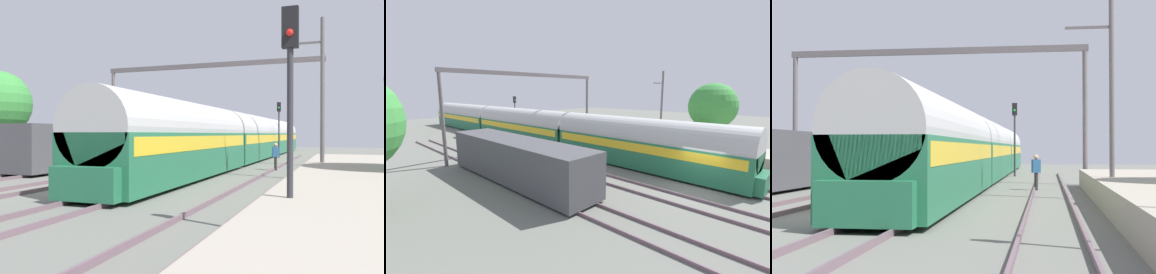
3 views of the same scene
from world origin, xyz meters
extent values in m
plane|color=slate|center=(0.00, 0.00, 0.00)|extent=(120.00, 120.00, 0.00)
cube|color=#6C545F|center=(-1.47, 0.00, 0.08)|extent=(0.08, 60.00, 0.16)
cube|color=#6C545F|center=(1.47, 0.00, 0.08)|extent=(0.08, 60.00, 0.16)
cube|color=#6C545F|center=(2.90, 0.00, 0.08)|extent=(0.08, 60.00, 0.16)
cube|color=#6C545F|center=(5.83, 0.00, 0.08)|extent=(0.08, 60.00, 0.16)
cube|color=#6C545F|center=(7.27, 0.00, 0.08)|extent=(0.08, 60.00, 0.16)
cube|color=#236B47|center=(2.18, 5.20, 1.26)|extent=(2.90, 16.00, 2.20)
cube|color=gold|center=(2.18, 5.20, 1.89)|extent=(2.93, 15.36, 0.64)
cylinder|color=#B2B2B2|center=(2.18, 5.20, 2.56)|extent=(2.84, 16.00, 2.84)
cube|color=#236B47|center=(2.18, 21.55, 1.26)|extent=(2.90, 16.00, 2.20)
cube|color=gold|center=(2.18, 21.55, 1.89)|extent=(2.93, 15.36, 0.64)
cylinder|color=#B2B2B2|center=(2.18, 21.55, 2.56)|extent=(2.84, 16.00, 2.84)
cube|color=#236B47|center=(2.18, 37.90, 1.26)|extent=(2.90, 16.00, 2.20)
cube|color=gold|center=(2.18, 37.90, 1.89)|extent=(2.93, 15.36, 0.64)
cylinder|color=#B2B2B2|center=(2.18, 37.90, 2.56)|extent=(2.84, 16.00, 2.84)
cube|color=#236B47|center=(2.18, -3.05, 0.71)|extent=(2.40, 0.50, 1.10)
cylinder|color=#282828|center=(5.91, 12.11, 0.42)|extent=(0.23, 0.23, 0.85)
cube|color=#285684|center=(5.91, 12.11, 1.17)|extent=(0.46, 0.36, 0.64)
sphere|color=tan|center=(5.91, 12.11, 1.61)|extent=(0.24, 0.24, 0.24)
cylinder|color=#2D2D33|center=(4.10, 26.09, 2.22)|extent=(0.14, 0.14, 4.45)
cube|color=black|center=(4.10, 26.09, 4.90)|extent=(0.36, 0.20, 0.90)
sphere|color=#19D133|center=(4.10, 25.97, 4.81)|extent=(0.16, 0.16, 0.16)
cylinder|color=#60585C|center=(-8.55, 16.74, 3.75)|extent=(0.28, 0.28, 7.50)
cylinder|color=#60585C|center=(8.55, 16.74, 3.75)|extent=(0.28, 0.28, 7.50)
cube|color=#60585C|center=(0.00, 16.74, 7.68)|extent=(17.50, 0.24, 0.36)
cylinder|color=#60585C|center=(8.95, 6.97, 4.00)|extent=(0.20, 0.20, 8.00)
cube|color=#60585C|center=(8.05, 6.97, 6.80)|extent=(1.80, 0.10, 0.10)
camera|label=1|loc=(9.91, -14.26, 2.31)|focal=38.86mm
camera|label=2|loc=(-16.06, -5.46, 6.04)|focal=24.64mm
camera|label=3|loc=(6.44, -16.26, 2.01)|focal=54.29mm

